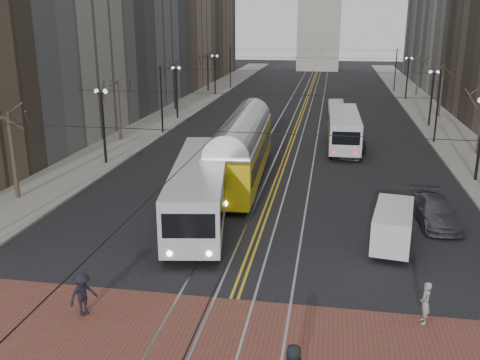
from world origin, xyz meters
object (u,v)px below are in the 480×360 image
at_px(transit_bus, 201,191).
at_px(cargo_van, 392,228).
at_px(sedan_silver, 336,107).
at_px(sedan_grey, 353,147).
at_px(pedestrian_d, 83,294).
at_px(streetcar, 242,155).
at_px(rear_bus, 343,130).
at_px(pedestrian_b, 425,303).
at_px(sedan_parked, 436,211).

height_order(transit_bus, cargo_van, transit_bus).
bearing_deg(sedan_silver, sedan_grey, -87.18).
xyz_separation_m(transit_bus, pedestrian_d, (-1.97, -10.78, -0.77)).
bearing_deg(streetcar, rear_bus, 55.80).
relative_size(sedan_silver, pedestrian_d, 2.89).
xyz_separation_m(sedan_silver, pedestrian_d, (-9.47, -47.91, 0.05)).
bearing_deg(pedestrian_d, streetcar, 25.37).
distance_m(streetcar, sedan_grey, 11.44).
height_order(cargo_van, pedestrian_b, cargo_van).
relative_size(cargo_van, pedestrian_b, 2.80).
height_order(rear_bus, pedestrian_d, rear_bus).
relative_size(sedan_grey, sedan_silver, 0.90).
relative_size(transit_bus, pedestrian_d, 7.59).
distance_m(rear_bus, sedan_silver, 17.56).
height_order(streetcar, sedan_parked, streetcar).
height_order(streetcar, sedan_grey, streetcar).
distance_m(streetcar, pedestrian_d, 19.10).
distance_m(rear_bus, pedestrian_d, 32.03).
distance_m(sedan_grey, pedestrian_b, 25.41).
height_order(streetcar, cargo_van, streetcar).
bearing_deg(sedan_silver, pedestrian_b, -87.08).
relative_size(sedan_grey, pedestrian_b, 2.78).
distance_m(transit_bus, streetcar, 8.12).
relative_size(cargo_van, pedestrian_d, 2.63).
distance_m(sedan_parked, pedestrian_b, 10.89).
height_order(sedan_grey, pedestrian_b, pedestrian_b).
height_order(cargo_van, sedan_grey, cargo_van).
bearing_deg(transit_bus, sedan_parked, -2.60).
bearing_deg(rear_bus, streetcar, -122.79).
distance_m(sedan_grey, pedestrian_d, 29.12).
height_order(transit_bus, rear_bus, transit_bus).
distance_m(rear_bus, sedan_parked, 18.71).
xyz_separation_m(pedestrian_b, pedestrian_d, (-12.80, -1.65, 0.05)).
distance_m(streetcar, rear_bus, 13.58).
bearing_deg(transit_bus, sedan_silver, 69.21).
bearing_deg(pedestrian_b, rear_bus, -179.12).
xyz_separation_m(cargo_van, sedan_parked, (2.70, 3.70, -0.28)).
xyz_separation_m(streetcar, sedan_silver, (6.50, 29.07, -0.98)).
bearing_deg(pedestrian_d, rear_bus, 15.90).
distance_m(sedan_silver, pedestrian_b, 46.38).
xyz_separation_m(cargo_van, sedan_grey, (-1.34, 18.37, -0.24)).
bearing_deg(sedan_silver, transit_bus, -102.61).
bearing_deg(sedan_parked, pedestrian_d, -144.90).
bearing_deg(rear_bus, pedestrian_b, -85.67).
xyz_separation_m(transit_bus, cargo_van, (10.30, -2.16, -0.64)).
distance_m(cargo_van, pedestrian_d, 15.00).
bearing_deg(cargo_van, rear_bus, 104.46).
xyz_separation_m(transit_bus, streetcar, (1.00, 8.06, 0.16)).
height_order(transit_bus, pedestrian_b, transit_bus).
distance_m(rear_bus, pedestrian_b, 28.86).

